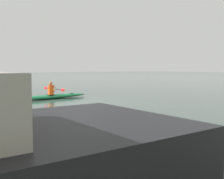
{
  "coord_description": "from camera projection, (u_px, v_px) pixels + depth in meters",
  "views": [
    {
      "loc": [
        6.89,
        12.98,
        1.83
      ],
      "look_at": [
        -0.26,
        2.79,
        0.83
      ],
      "focal_mm": 45.26,
      "sensor_mm": 36.0,
      "label": 1
    }
  ],
  "objects": [
    {
      "name": "kayaker",
      "position": [
        51.0,
        89.0,
        16.2
      ],
      "size": [
        0.52,
        2.31,
        0.77
      ],
      "color": "#E04C14",
      "rests_on": "kayak"
    },
    {
      "name": "kayak",
      "position": [
        50.0,
        97.0,
        16.19
      ],
      "size": [
        4.87,
        1.11,
        0.25
      ],
      "color": "#19723F",
      "rests_on": "ground"
    },
    {
      "name": "ground_plane",
      "position": [
        77.0,
        102.0,
        14.69
      ],
      "size": [
        160.0,
        160.0,
        0.0
      ],
      "primitive_type": "plane",
      "color": "#384742"
    }
  ]
}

